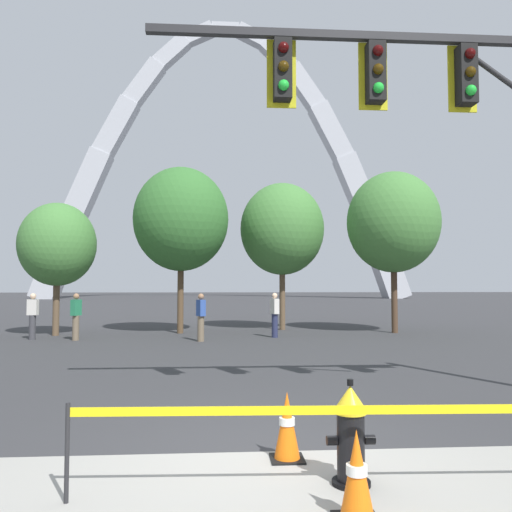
% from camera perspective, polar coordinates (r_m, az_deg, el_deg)
% --- Properties ---
extents(ground_plane, '(240.00, 240.00, 0.00)m').
position_cam_1_polar(ground_plane, '(6.24, 1.42, -20.80)').
color(ground_plane, '#333335').
extents(fire_hydrant, '(0.46, 0.48, 0.99)m').
position_cam_1_polar(fire_hydrant, '(5.20, 10.47, -19.00)').
color(fire_hydrant, black).
rests_on(fire_hydrant, ground).
extents(caution_tape_barrier, '(5.00, 0.23, 0.86)m').
position_cam_1_polar(caution_tape_barrier, '(4.84, 10.58, -18.66)').
color(caution_tape_barrier, '#232326').
rests_on(caution_tape_barrier, ground).
extents(traffic_cone_by_hydrant, '(0.36, 0.36, 0.73)m').
position_cam_1_polar(traffic_cone_by_hydrant, '(4.51, 11.16, -22.97)').
color(traffic_cone_by_hydrant, black).
rests_on(traffic_cone_by_hydrant, ground).
extents(traffic_cone_mid_sidewalk, '(0.36, 0.36, 0.73)m').
position_cam_1_polar(traffic_cone_mid_sidewalk, '(5.82, 3.48, -18.42)').
color(traffic_cone_mid_sidewalk, black).
rests_on(traffic_cone_mid_sidewalk, ground).
extents(traffic_signal_gantry, '(7.82, 0.44, 6.00)m').
position_cam_1_polar(traffic_signal_gantry, '(8.78, 24.97, 13.75)').
color(traffic_signal_gantry, '#232326').
rests_on(traffic_signal_gantry, ground).
extents(monument_arch, '(50.80, 3.13, 38.72)m').
position_cam_1_polar(monument_arch, '(71.04, -3.48, 9.09)').
color(monument_arch, '#B2B5BC').
rests_on(monument_arch, ground).
extents(tree_far_left, '(2.83, 2.83, 4.95)m').
position_cam_1_polar(tree_far_left, '(20.53, -21.22, 1.19)').
color(tree_far_left, brown).
rests_on(tree_far_left, ground).
extents(tree_left_mid, '(3.72, 3.72, 6.51)m').
position_cam_1_polar(tree_left_mid, '(20.39, -8.33, 4.06)').
color(tree_left_mid, brown).
rests_on(tree_left_mid, ground).
extents(tree_center_left, '(3.54, 3.54, 6.19)m').
position_cam_1_polar(tree_center_left, '(21.74, 2.92, 3.00)').
color(tree_center_left, brown).
rests_on(tree_center_left, ground).
extents(tree_center_right, '(3.64, 3.64, 6.36)m').
position_cam_1_polar(tree_center_right, '(21.03, 15.02, 3.64)').
color(tree_center_right, '#473323').
rests_on(tree_center_right, ground).
extents(pedestrian_walking_left, '(0.33, 0.39, 1.59)m').
position_cam_1_polar(pedestrian_walking_left, '(18.52, -19.40, -6.33)').
color(pedestrian_walking_left, brown).
rests_on(pedestrian_walking_left, ground).
extents(pedestrian_standing_center, '(0.31, 0.39, 1.59)m').
position_cam_1_polar(pedestrian_standing_center, '(18.46, 2.10, -6.52)').
color(pedestrian_standing_center, '#232847').
rests_on(pedestrian_standing_center, ground).
extents(pedestrian_walking_right, '(0.36, 0.24, 1.59)m').
position_cam_1_polar(pedestrian_walking_right, '(19.33, -23.60, -6.11)').
color(pedestrian_walking_right, '#38383D').
rests_on(pedestrian_walking_right, ground).
extents(pedestrian_near_trees, '(0.33, 0.39, 1.59)m').
position_cam_1_polar(pedestrian_near_trees, '(17.28, -6.16, -6.74)').
color(pedestrian_near_trees, brown).
rests_on(pedestrian_near_trees, ground).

